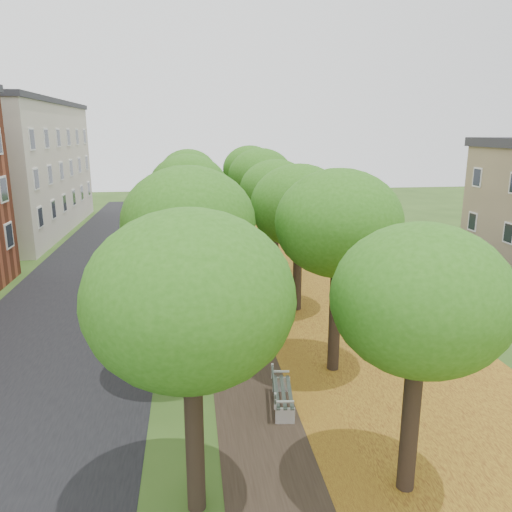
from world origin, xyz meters
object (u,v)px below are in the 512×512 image
object	(u,v)px
bench	(281,392)
car_silver	(494,301)
car_white	(407,255)
car_red	(462,285)
car_grey	(420,261)

from	to	relation	value
bench	car_silver	size ratio (longest dim) A/B	0.47
car_white	car_red	bearing A→B (deg)	167.92
car_silver	car_white	bearing A→B (deg)	0.57
bench	car_red	distance (m)	13.73
car_silver	car_red	xyz separation A→B (m)	(0.00, 2.64, -0.05)
bench	car_grey	distance (m)	17.03
car_grey	car_white	size ratio (longest dim) A/B	1.07
car_silver	car_white	size ratio (longest dim) A/B	0.99
car_grey	bench	bearing A→B (deg)	158.46
car_grey	car_white	xyz separation A→B (m)	(0.00, 1.86, -0.07)
bench	car_silver	distance (m)	12.23
car_red	car_white	distance (m)	6.49
car_red	bench	bearing A→B (deg)	108.03
bench	car_silver	xyz separation A→B (m)	(10.63, 6.04, 0.26)
car_silver	car_red	distance (m)	2.64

